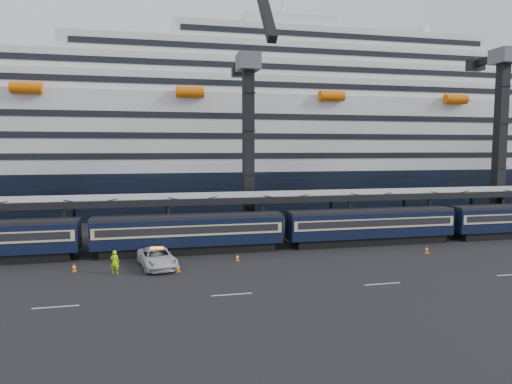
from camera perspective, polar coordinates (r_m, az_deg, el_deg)
ground at (r=48.87m, az=27.99°, el=-7.73°), size 260.00×260.00×0.00m
train at (r=53.82m, az=17.34°, el=-3.78°), size 133.05×3.00×4.05m
canopy at (r=59.22m, az=19.40°, el=-0.04°), size 130.00×6.25×5.53m
cruise_ship at (r=87.38m, az=7.70°, el=6.55°), size 214.09×28.84×34.00m
crane_dark_near at (r=55.73m, az=-0.88°, el=6.81°), size 4.50×17.75×35.08m
crane_dark_mid at (r=70.87m, az=28.46°, el=7.03°), size 4.50×18.24×39.64m
pickup_truck at (r=42.18m, az=-12.26°, el=-8.05°), size 3.89×6.52×1.70m
worker at (r=40.91m, az=-17.24°, el=-8.36°), size 0.82×0.63×2.03m
traffic_cone_a at (r=42.96m, az=-21.79°, el=-8.73°), size 0.38×0.38×0.76m
traffic_cone_b at (r=40.43m, az=-9.74°, el=-9.23°), size 0.42×0.42×0.85m
traffic_cone_c at (r=43.66m, az=-2.35°, el=-8.15°), size 0.35×0.35×0.70m
traffic_cone_d at (r=49.78m, az=20.56°, el=-6.73°), size 0.41×0.41×0.82m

